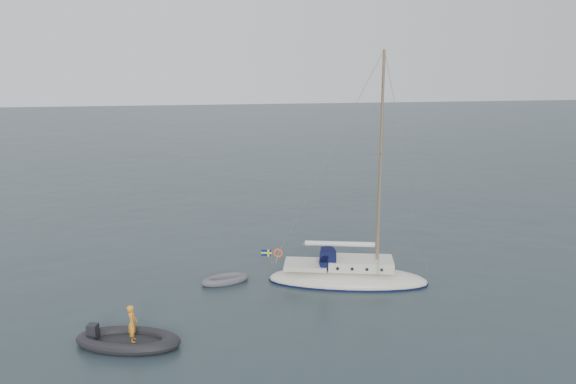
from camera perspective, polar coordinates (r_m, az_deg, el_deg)
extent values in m
plane|color=black|center=(28.63, -0.30, -8.87)|extent=(300.00, 300.00, 0.00)
ellipsoid|color=beige|center=(28.32, 6.09, -8.90)|extent=(7.85, 2.44, 1.31)
cube|color=silver|center=(28.20, 7.32, -7.08)|extent=(3.14, 1.66, 0.48)
cube|color=beige|center=(27.48, 1.95, -7.81)|extent=(2.09, 1.66, 0.22)
cylinder|color=#0C1034|center=(27.64, 4.16, -6.89)|extent=(0.84, 1.44, 0.84)
cube|color=#0C1034|center=(27.53, 3.81, -6.58)|extent=(0.39, 1.44, 0.35)
cylinder|color=brown|center=(27.25, 9.15, 3.02)|extent=(0.13, 0.13, 10.46)
cylinder|color=brown|center=(27.18, 9.19, 4.11)|extent=(0.04, 1.92, 0.04)
cylinder|color=brown|center=(27.58, 5.31, -5.43)|extent=(3.66, 0.09, 0.09)
cylinder|color=silver|center=(27.57, 5.32, -5.35)|extent=(3.41, 0.24, 0.24)
cylinder|color=#93929A|center=(27.06, -0.93, -7.29)|extent=(0.03, 1.92, 0.03)
torus|color=#FC4E1E|center=(27.53, -1.24, -6.94)|extent=(0.47, 0.09, 0.47)
cylinder|color=brown|center=(27.03, -1.57, -7.51)|extent=(0.03, 0.03, 0.78)
cube|color=navy|center=(26.90, -2.12, -7.03)|extent=(0.52, 0.02, 0.33)
cube|color=#FFE809|center=(26.90, -2.12, -7.03)|extent=(0.54, 0.03, 0.08)
cube|color=#FFE809|center=(26.92, -1.92, -7.01)|extent=(0.08, 0.03, 0.35)
cylinder|color=black|center=(28.61, 4.59, -6.73)|extent=(0.16, 0.05, 0.16)
cylinder|color=black|center=(27.10, 5.64, -7.85)|extent=(0.16, 0.05, 0.16)
cylinder|color=black|center=(28.81, 5.93, -6.62)|extent=(0.16, 0.05, 0.16)
cylinder|color=black|center=(27.32, 7.05, -7.72)|extent=(0.16, 0.05, 0.16)
cylinder|color=black|center=(29.03, 7.24, -6.51)|extent=(0.16, 0.05, 0.16)
cylinder|color=black|center=(27.55, 8.43, -7.58)|extent=(0.16, 0.05, 0.16)
cylinder|color=black|center=(29.27, 8.54, -6.39)|extent=(0.16, 0.05, 0.16)
cylinder|color=black|center=(27.80, 9.78, -7.45)|extent=(0.16, 0.05, 0.16)
cube|color=#535358|center=(28.36, -6.39, -8.93)|extent=(1.49, 0.62, 0.09)
cube|color=black|center=(23.03, -15.93, -14.44)|extent=(2.56, 1.07, 0.13)
cube|color=black|center=(23.03, -19.52, -13.78)|extent=(0.37, 0.37, 0.64)
imported|color=orange|center=(22.69, -15.49, -12.66)|extent=(0.52, 0.63, 1.47)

